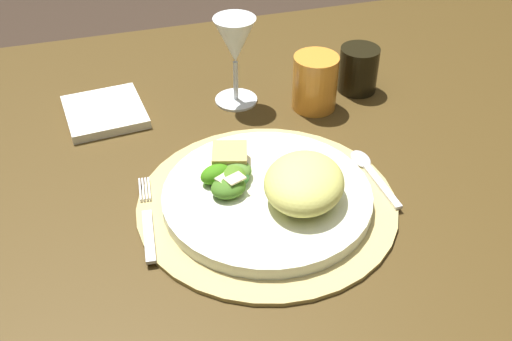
{
  "coord_description": "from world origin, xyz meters",
  "views": [
    {
      "loc": [
        -0.25,
        -0.63,
        1.26
      ],
      "look_at": [
        -0.06,
        -0.01,
        0.74
      ],
      "focal_mm": 43.31,
      "sensor_mm": 36.0,
      "label": 1
    }
  ],
  "objects_px": {
    "dinner_plate": "(267,197)",
    "napkin": "(105,112)",
    "spoon": "(368,168)",
    "dark_tumbler": "(358,69)",
    "fork": "(148,222)",
    "amber_tumbler": "(315,82)",
    "wine_glass": "(235,45)",
    "dining_table": "(292,257)"
  },
  "relations": [
    {
      "from": "dinner_plate",
      "to": "napkin",
      "type": "distance_m",
      "value": 0.33
    },
    {
      "from": "wine_glass",
      "to": "dark_tumbler",
      "type": "bearing_deg",
      "value": -6.16
    },
    {
      "from": "dinner_plate",
      "to": "amber_tumbler",
      "type": "bearing_deg",
      "value": 55.43
    },
    {
      "from": "dining_table",
      "to": "fork",
      "type": "relative_size",
      "value": 8.53
    },
    {
      "from": "fork",
      "to": "amber_tumbler",
      "type": "relative_size",
      "value": 1.79
    },
    {
      "from": "dining_table",
      "to": "dinner_plate",
      "type": "bearing_deg",
      "value": -136.93
    },
    {
      "from": "dark_tumbler",
      "to": "fork",
      "type": "bearing_deg",
      "value": -148.7
    },
    {
      "from": "spoon",
      "to": "dark_tumbler",
      "type": "relative_size",
      "value": 1.73
    },
    {
      "from": "amber_tumbler",
      "to": "wine_glass",
      "type": "bearing_deg",
      "value": 156.04
    },
    {
      "from": "spoon",
      "to": "wine_glass",
      "type": "distance_m",
      "value": 0.28
    },
    {
      "from": "napkin",
      "to": "wine_glass",
      "type": "bearing_deg",
      "value": -4.34
    },
    {
      "from": "dining_table",
      "to": "spoon",
      "type": "bearing_deg",
      "value": -18.89
    },
    {
      "from": "napkin",
      "to": "wine_glass",
      "type": "xyz_separation_m",
      "value": [
        0.21,
        -0.02,
        0.09
      ]
    },
    {
      "from": "fork",
      "to": "amber_tumbler",
      "type": "height_order",
      "value": "amber_tumbler"
    },
    {
      "from": "wine_glass",
      "to": "dining_table",
      "type": "bearing_deg",
      "value": -81.21
    },
    {
      "from": "dining_table",
      "to": "fork",
      "type": "distance_m",
      "value": 0.29
    },
    {
      "from": "dining_table",
      "to": "spoon",
      "type": "height_order",
      "value": "spoon"
    },
    {
      "from": "napkin",
      "to": "dark_tumbler",
      "type": "height_order",
      "value": "dark_tumbler"
    },
    {
      "from": "spoon",
      "to": "amber_tumbler",
      "type": "relative_size",
      "value": 1.48
    },
    {
      "from": "dinner_plate",
      "to": "napkin",
      "type": "bearing_deg",
      "value": 123.21
    },
    {
      "from": "fork",
      "to": "napkin",
      "type": "bearing_deg",
      "value": 95.42
    },
    {
      "from": "dining_table",
      "to": "fork",
      "type": "bearing_deg",
      "value": -166.12
    },
    {
      "from": "dinner_plate",
      "to": "amber_tumbler",
      "type": "xyz_separation_m",
      "value": [
        0.14,
        0.21,
        0.03
      ]
    },
    {
      "from": "dining_table",
      "to": "fork",
      "type": "height_order",
      "value": "fork"
    },
    {
      "from": "wine_glass",
      "to": "spoon",
      "type": "bearing_deg",
      "value": -62.0
    },
    {
      "from": "dining_table",
      "to": "amber_tumbler",
      "type": "height_order",
      "value": "amber_tumbler"
    },
    {
      "from": "dinner_plate",
      "to": "napkin",
      "type": "xyz_separation_m",
      "value": [
        -0.18,
        0.28,
        -0.01
      ]
    },
    {
      "from": "dining_table",
      "to": "dinner_plate",
      "type": "height_order",
      "value": "dinner_plate"
    },
    {
      "from": "dining_table",
      "to": "dark_tumbler",
      "type": "height_order",
      "value": "dark_tumbler"
    },
    {
      "from": "spoon",
      "to": "amber_tumbler",
      "type": "distance_m",
      "value": 0.19
    },
    {
      "from": "fork",
      "to": "wine_glass",
      "type": "bearing_deg",
      "value": 54.44
    },
    {
      "from": "dining_table",
      "to": "spoon",
      "type": "distance_m",
      "value": 0.21
    },
    {
      "from": "dinner_plate",
      "to": "spoon",
      "type": "bearing_deg",
      "value": 8.92
    },
    {
      "from": "amber_tumbler",
      "to": "dinner_plate",
      "type": "bearing_deg",
      "value": -124.57
    },
    {
      "from": "dining_table",
      "to": "dinner_plate",
      "type": "xyz_separation_m",
      "value": [
        -0.06,
        -0.06,
        0.19
      ]
    },
    {
      "from": "fork",
      "to": "dining_table",
      "type": "bearing_deg",
      "value": 13.88
    },
    {
      "from": "fork",
      "to": "wine_glass",
      "type": "relative_size",
      "value": 1.1
    },
    {
      "from": "spoon",
      "to": "dark_tumbler",
      "type": "distance_m",
      "value": 0.23
    },
    {
      "from": "dining_table",
      "to": "wine_glass",
      "type": "distance_m",
      "value": 0.34
    },
    {
      "from": "dining_table",
      "to": "dinner_plate",
      "type": "distance_m",
      "value": 0.2
    },
    {
      "from": "wine_glass",
      "to": "amber_tumbler",
      "type": "height_order",
      "value": "wine_glass"
    },
    {
      "from": "dinner_plate",
      "to": "dining_table",
      "type": "bearing_deg",
      "value": 43.07
    }
  ]
}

